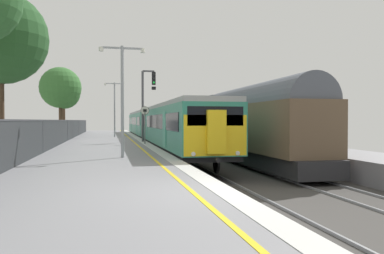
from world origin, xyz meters
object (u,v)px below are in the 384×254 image
(platform_lamp_far, at_px, (115,105))
(background_tree_right, at_px, (63,87))
(background_tree_back, at_px, (62,89))
(signal_gantry, at_px, (146,97))
(platform_lamp_mid, at_px, (122,91))
(freight_train_adjacent_track, at_px, (218,122))
(commuter_train_at_platform, at_px, (156,124))
(speed_limit_sign, at_px, (145,120))

(platform_lamp_far, xyz_separation_m, background_tree_right, (-5.86, 8.36, 2.42))
(background_tree_back, bearing_deg, signal_gantry, -58.30)
(platform_lamp_mid, xyz_separation_m, platform_lamp_far, (0.00, 21.79, 0.26))
(freight_train_adjacent_track, xyz_separation_m, background_tree_right, (-13.58, 18.65, 4.09))
(freight_train_adjacent_track, height_order, platform_lamp_mid, platform_lamp_mid)
(platform_lamp_mid, relative_size, background_tree_back, 0.69)
(background_tree_back, bearing_deg, background_tree_right, 95.25)
(commuter_train_at_platform, relative_size, background_tree_right, 5.67)
(speed_limit_sign, bearing_deg, background_tree_back, 115.52)
(commuter_train_at_platform, height_order, signal_gantry, signal_gantry)
(commuter_train_at_platform, distance_m, platform_lamp_mid, 18.79)
(background_tree_back, bearing_deg, platform_lamp_mid, -77.73)
(background_tree_right, bearing_deg, speed_limit_sign, -69.49)
(freight_train_adjacent_track, distance_m, platform_lamp_far, 12.97)
(background_tree_right, bearing_deg, platform_lamp_mid, -79.00)
(commuter_train_at_platform, distance_m, freight_train_adjacent_track, 7.92)
(background_tree_right, relative_size, background_tree_back, 1.01)
(freight_train_adjacent_track, distance_m, speed_limit_sign, 6.19)
(signal_gantry, bearing_deg, freight_train_adjacent_track, -8.64)
(commuter_train_at_platform, distance_m, background_tree_right, 15.82)
(freight_train_adjacent_track, relative_size, background_tree_right, 4.15)
(commuter_train_at_platform, bearing_deg, platform_lamp_far, 137.09)
(commuter_train_at_platform, xyz_separation_m, speed_limit_sign, (-1.85, -8.86, 0.41))
(commuter_train_at_platform, distance_m, signal_gantry, 6.54)
(signal_gantry, bearing_deg, platform_lamp_mid, -100.23)
(commuter_train_at_platform, xyz_separation_m, freight_train_adjacent_track, (4.00, -6.83, 0.27))
(signal_gantry, xyz_separation_m, background_tree_right, (-8.09, 17.81, 2.22))
(freight_train_adjacent_track, relative_size, platform_lamp_mid, 6.12)
(platform_lamp_mid, height_order, platform_lamp_far, platform_lamp_far)
(commuter_train_at_platform, distance_m, background_tree_back, 11.60)
(background_tree_right, bearing_deg, freight_train_adjacent_track, -53.93)
(speed_limit_sign, distance_m, platform_lamp_mid, 9.74)
(freight_train_adjacent_track, distance_m, background_tree_right, 23.43)
(platform_lamp_far, distance_m, background_tree_right, 10.49)
(freight_train_adjacent_track, bearing_deg, signal_gantry, 171.36)
(commuter_train_at_platform, height_order, platform_lamp_far, platform_lamp_far)
(signal_gantry, distance_m, platform_lamp_far, 9.71)
(speed_limit_sign, bearing_deg, signal_gantry, 82.91)
(freight_train_adjacent_track, distance_m, platform_lamp_mid, 13.93)
(commuter_train_at_platform, relative_size, platform_lamp_mid, 8.35)
(speed_limit_sign, height_order, background_tree_back, background_tree_back)
(freight_train_adjacent_track, xyz_separation_m, platform_lamp_far, (-7.72, 10.29, 1.68))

